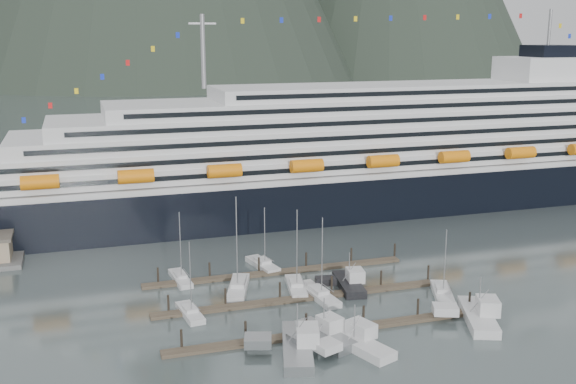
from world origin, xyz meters
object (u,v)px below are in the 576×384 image
object	(u,v)px
sailboat_b	(238,288)
trawler_c	(353,341)
sailboat_e	(180,279)
trawler_a	(296,346)
sailboat_d	(318,295)
cruise_ship	(368,160)
trawler_d	(477,315)
sailboat_h	(442,293)
trawler_e	(348,283)
sailboat_a	(190,313)
trawler_b	(323,334)
sailboat_c	(296,287)
sailboat_f	(263,265)

from	to	relation	value
sailboat_b	trawler_c	distance (m)	27.16
sailboat_e	trawler_a	xyz separation A→B (m)	(10.80, -31.76, 0.55)
sailboat_d	trawler_c	size ratio (longest dim) A/B	1.06
cruise_ship	trawler_d	distance (m)	69.79
cruise_ship	trawler_a	bearing A→B (deg)	-120.86
sailboat_d	sailboat_h	bearing A→B (deg)	-113.04
cruise_ship	sailboat_h	distance (m)	59.79
trawler_e	trawler_c	bearing A→B (deg)	167.74
trawler_d	trawler_e	xyz separation A→B (m)	(-13.30, 18.38, -0.08)
sailboat_d	trawler_e	size ratio (longest dim) A/B	1.29
trawler_e	sailboat_d	bearing A→B (deg)	118.38
sailboat_h	trawler_d	distance (m)	10.43
cruise_ship	sailboat_a	world-z (taller)	cruise_ship
trawler_b	trawler_d	xyz separation A→B (m)	(24.42, -0.87, 0.07)
sailboat_e	trawler_b	xyz separation A→B (m)	(15.55, -29.52, 0.49)
trawler_d	sailboat_c	bearing A→B (deg)	68.47
sailboat_b	sailboat_d	distance (m)	13.69
trawler_a	trawler_b	world-z (taller)	trawler_a
sailboat_d	trawler_b	bearing A→B (deg)	155.36
sailboat_d	sailboat_h	xyz separation A→B (m)	(19.65, -5.72, -0.00)
sailboat_a	sailboat_b	size ratio (longest dim) A/B	0.73
sailboat_b	sailboat_e	bearing A→B (deg)	68.18
sailboat_d	sailboat_h	world-z (taller)	sailboat_d
cruise_ship	trawler_a	world-z (taller)	cruise_ship
sailboat_d	trawler_c	world-z (taller)	sailboat_d
sailboat_d	trawler_b	distance (m)	16.04
sailboat_c	trawler_d	size ratio (longest dim) A/B	1.09
sailboat_e	trawler_c	world-z (taller)	sailboat_e
sailboat_c	trawler_d	world-z (taller)	sailboat_c
trawler_a	trawler_e	distance (m)	25.34
sailboat_a	sailboat_e	bearing A→B (deg)	-10.83
sailboat_b	sailboat_h	distance (m)	33.92
cruise_ship	sailboat_b	bearing A→B (deg)	-134.15
trawler_c	sailboat_h	bearing A→B (deg)	-79.85
sailboat_a	trawler_a	distance (m)	20.18
sailboat_b	sailboat_c	size ratio (longest dim) A/B	1.16
sailboat_e	trawler_e	world-z (taller)	sailboat_e
sailboat_h	trawler_b	distance (m)	26.35
trawler_c	trawler_d	size ratio (longest dim) A/B	1.00
sailboat_b	sailboat_f	bearing A→B (deg)	-16.25
trawler_c	sailboat_b	bearing A→B (deg)	1.72
trawler_d	trawler_e	world-z (taller)	trawler_d
sailboat_a	trawler_c	xyz separation A→B (m)	(19.75, -17.26, 0.46)
cruise_ship	sailboat_c	world-z (taller)	cruise_ship
sailboat_c	trawler_b	size ratio (longest dim) A/B	1.30
cruise_ship	sailboat_f	xyz separation A→B (m)	(-36.53, -34.95, -11.62)
sailboat_d	sailboat_f	size ratio (longest dim) A/B	1.18
trawler_a	trawler_d	size ratio (longest dim) A/B	1.07
sailboat_f	trawler_a	size ratio (longest dim) A/B	0.84
sailboat_d	sailboat_f	xyz separation A→B (m)	(-4.86, 16.74, -0.01)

